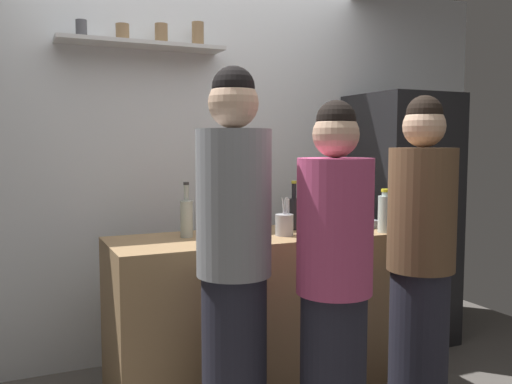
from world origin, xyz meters
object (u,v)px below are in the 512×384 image
at_px(refrigerator, 400,218).
at_px(wine_bottle_pale_glass, 187,217).
at_px(baking_pan, 347,224).
at_px(wine_bottle_green_glass, 242,217).
at_px(utensil_holder, 284,225).
at_px(person_brown_jacket, 420,262).
at_px(person_grey_hoodie, 234,264).
at_px(water_bottle_plastic, 386,213).
at_px(wine_bottle_dark_glass, 294,212).
at_px(person_pink_top, 334,285).

xyz_separation_m(refrigerator, wine_bottle_pale_glass, (-1.68, -0.22, 0.13)).
relative_size(baking_pan, wine_bottle_green_glass, 1.14).
distance_m(utensil_holder, wine_bottle_pale_glass, 0.56).
bearing_deg(wine_bottle_pale_glass, person_brown_jacket, -38.92).
height_order(wine_bottle_pale_glass, person_grey_hoodie, person_grey_hoodie).
bearing_deg(water_bottle_plastic, baking_pan, 112.84).
distance_m(baking_pan, wine_bottle_pale_glass, 1.03).
distance_m(wine_bottle_dark_glass, person_pink_top, 0.97).
bearing_deg(water_bottle_plastic, wine_bottle_green_glass, 163.97).
height_order(wine_bottle_pale_glass, water_bottle_plastic, wine_bottle_pale_glass).
height_order(wine_bottle_pale_glass, person_pink_top, person_pink_top).
xyz_separation_m(water_bottle_plastic, person_pink_top, (-0.73, -0.59, -0.22)).
bearing_deg(wine_bottle_dark_glass, person_grey_hoodie, -134.68).
xyz_separation_m(utensil_holder, wine_bottle_dark_glass, (0.16, 0.17, 0.05)).
height_order(baking_pan, wine_bottle_dark_glass, wine_bottle_dark_glass).
bearing_deg(utensil_holder, baking_pan, 11.94).
relative_size(wine_bottle_green_glass, person_pink_top, 0.18).
height_order(refrigerator, person_brown_jacket, refrigerator).
bearing_deg(utensil_holder, person_grey_hoodie, -135.59).
xyz_separation_m(person_grey_hoodie, person_pink_top, (0.39, -0.22, -0.09)).
distance_m(refrigerator, wine_bottle_pale_glass, 1.70).
relative_size(person_grey_hoodie, person_pink_top, 1.09).
xyz_separation_m(utensil_holder, person_grey_hoodie, (-0.52, -0.51, -0.08)).
relative_size(wine_bottle_dark_glass, water_bottle_plastic, 1.16).
height_order(baking_pan, water_bottle_plastic, water_bottle_plastic).
height_order(refrigerator, baking_pan, refrigerator).
distance_m(refrigerator, utensil_holder, 1.22).
height_order(utensil_holder, wine_bottle_pale_glass, wine_bottle_pale_glass).
bearing_deg(water_bottle_plastic, refrigerator, 44.53).
xyz_separation_m(baking_pan, wine_bottle_pale_glass, (-1.03, 0.07, 0.09)).
bearing_deg(baking_pan, water_bottle_plastic, -67.16).
bearing_deg(baking_pan, utensil_holder, -168.06).
distance_m(utensil_holder, person_brown_jacket, 0.79).
bearing_deg(water_bottle_plastic, wine_bottle_dark_glass, 144.48).
relative_size(refrigerator, baking_pan, 5.23).
height_order(utensil_holder, wine_bottle_dark_glass, wine_bottle_dark_glass).
bearing_deg(wine_bottle_green_glass, person_brown_jacket, -46.23).
xyz_separation_m(baking_pan, person_brown_jacket, (-0.04, -0.73, -0.10)).
height_order(refrigerator, wine_bottle_pale_glass, refrigerator).
relative_size(utensil_holder, water_bottle_plastic, 0.86).
bearing_deg(utensil_holder, wine_bottle_pale_glass, 161.78).
bearing_deg(wine_bottle_green_glass, wine_bottle_pale_glass, 164.77).
bearing_deg(person_grey_hoodie, refrigerator, 47.59).
xyz_separation_m(refrigerator, person_grey_hoodie, (-1.67, -0.90, -0.00)).
distance_m(wine_bottle_dark_glass, person_brown_jacket, 0.87).
height_order(person_brown_jacket, person_pink_top, person_brown_jacket).
bearing_deg(utensil_holder, person_brown_jacket, -53.72).
relative_size(baking_pan, utensil_holder, 1.52).
distance_m(utensil_holder, person_grey_hoodie, 0.73).
xyz_separation_m(wine_bottle_green_glass, person_brown_jacket, (0.69, -0.72, -0.19)).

